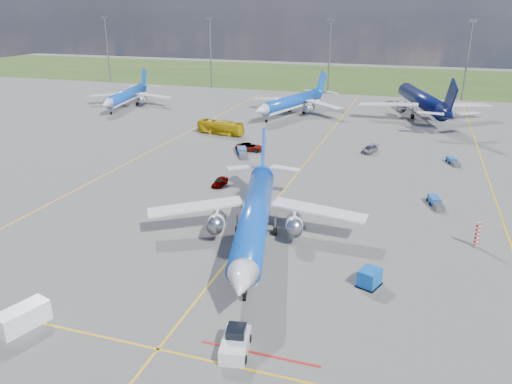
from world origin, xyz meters
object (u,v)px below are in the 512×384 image
(service_car_b, at_px, (250,147))
(baggage_tug_c, at_px, (242,152))
(bg_jet_nw, at_px, (128,107))
(baggage_tug_w, at_px, (436,203))
(warning_post, at_px, (477,234))
(service_van, at_px, (23,317))
(baggage_tug_e, at_px, (453,162))
(uld_container, at_px, (370,278))
(pushback_tug, at_px, (235,343))
(main_airliner, at_px, (255,242))
(service_car_c, at_px, (370,149))
(bg_jet_n, at_px, (420,116))
(apron_bus, at_px, (221,127))
(bg_jet_nnw, at_px, (292,114))
(service_car_a, at_px, (220,182))

(service_car_b, bearing_deg, baggage_tug_c, 171.39)
(bg_jet_nw, xyz_separation_m, baggage_tug_w, (80.48, -51.03, 0.50))
(warning_post, height_order, service_car_b, warning_post)
(service_van, bearing_deg, baggage_tug_e, 76.37)
(uld_container, relative_size, baggage_tug_c, 0.39)
(pushback_tug, bearing_deg, baggage_tug_e, 61.73)
(main_airliner, height_order, uld_container, main_airliner)
(bg_jet_nw, height_order, baggage_tug_w, bg_jet_nw)
(main_airliner, distance_m, service_car_c, 44.29)
(service_van, bearing_deg, main_airliner, 75.01)
(bg_jet_n, height_order, apron_bus, bg_jet_n)
(service_car_c, bearing_deg, service_van, -90.70)
(bg_jet_n, height_order, service_van, bg_jet_n)
(bg_jet_nw, xyz_separation_m, bg_jet_nnw, (46.13, 3.73, 0.00))
(service_van, xyz_separation_m, baggage_tug_c, (0.26, 55.83, -0.37))
(service_car_c, height_order, baggage_tug_e, service_car_c)
(main_airliner, distance_m, baggage_tug_w, 27.63)
(service_car_a, distance_m, baggage_tug_e, 41.88)
(main_airliner, xyz_separation_m, service_car_b, (-13.30, 37.40, 0.76))
(warning_post, bearing_deg, baggage_tug_c, 144.79)
(bg_jet_nw, distance_m, bg_jet_nnw, 46.28)
(apron_bus, bearing_deg, service_car_b, -125.97)
(pushback_tug, bearing_deg, service_van, 177.55)
(baggage_tug_e, bearing_deg, service_car_c, 150.44)
(service_car_a, bearing_deg, baggage_tug_c, 99.15)
(bg_jet_nw, relative_size, service_car_b, 6.12)
(uld_container, bearing_deg, main_airliner, 178.83)
(warning_post, xyz_separation_m, apron_bus, (-48.23, 41.10, -0.02))
(bg_jet_nnw, bearing_deg, apron_bus, -93.69)
(service_car_b, bearing_deg, service_car_c, -78.78)
(pushback_tug, height_order, apron_bus, apron_bus)
(service_van, height_order, service_car_b, service_van)
(uld_container, bearing_deg, pushback_tug, -103.06)
(service_car_a, bearing_deg, service_car_b, 97.07)
(bg_jet_nw, distance_m, baggage_tug_e, 88.62)
(bg_jet_nw, distance_m, service_car_b, 56.89)
(bg_jet_n, relative_size, uld_container, 20.62)
(pushback_tug, height_order, baggage_tug_w, pushback_tug)
(apron_bus, relative_size, baggage_tug_w, 2.17)
(service_van, relative_size, baggage_tug_c, 0.77)
(baggage_tug_w, height_order, baggage_tug_e, baggage_tug_w)
(bg_jet_nw, distance_m, pushback_tug, 110.01)
(bg_jet_nw, relative_size, baggage_tug_c, 5.95)
(apron_bus, distance_m, baggage_tug_w, 52.89)
(apron_bus, bearing_deg, bg_jet_nnw, -10.68)
(warning_post, distance_m, service_van, 48.10)
(pushback_tug, xyz_separation_m, service_van, (-18.53, -2.70, 0.19))
(bg_jet_n, distance_m, service_car_c, 38.53)
(service_van, relative_size, baggage_tug_w, 0.88)
(service_van, xyz_separation_m, baggage_tug_e, (37.36, 62.26, -0.50))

